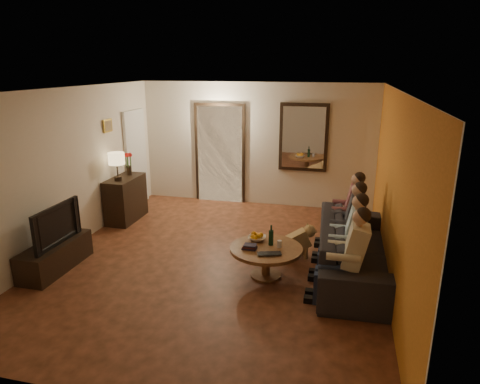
% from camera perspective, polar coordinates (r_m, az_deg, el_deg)
% --- Properties ---
extents(floor, '(5.00, 6.00, 0.01)m').
position_cam_1_polar(floor, '(6.77, -3.11, -9.09)').
color(floor, '#402211').
rests_on(floor, ground).
extents(ceiling, '(5.00, 6.00, 0.01)m').
position_cam_1_polar(ceiling, '(6.11, -3.49, 13.46)').
color(ceiling, white).
rests_on(ceiling, back_wall).
extents(back_wall, '(5.00, 0.02, 2.60)m').
position_cam_1_polar(back_wall, '(9.16, 2.17, 6.33)').
color(back_wall, beige).
rests_on(back_wall, floor).
extents(front_wall, '(5.00, 0.02, 2.60)m').
position_cam_1_polar(front_wall, '(3.73, -16.95, -10.14)').
color(front_wall, beige).
rests_on(front_wall, floor).
extents(left_wall, '(0.02, 6.00, 2.60)m').
position_cam_1_polar(left_wall, '(7.42, -22.12, 2.66)').
color(left_wall, beige).
rests_on(left_wall, floor).
extents(right_wall, '(0.02, 6.00, 2.60)m').
position_cam_1_polar(right_wall, '(6.10, 19.81, 0.08)').
color(right_wall, beige).
rests_on(right_wall, floor).
extents(orange_accent, '(0.01, 6.00, 2.60)m').
position_cam_1_polar(orange_accent, '(6.10, 19.72, 0.08)').
color(orange_accent, '#C77421').
rests_on(orange_accent, right_wall).
extents(kitchen_doorway, '(1.00, 0.06, 2.10)m').
position_cam_1_polar(kitchen_doorway, '(9.38, -2.68, 5.00)').
color(kitchen_doorway, '#FFE0A5').
rests_on(kitchen_doorway, floor).
extents(door_trim, '(1.12, 0.04, 2.22)m').
position_cam_1_polar(door_trim, '(9.37, -2.70, 4.99)').
color(door_trim, black).
rests_on(door_trim, floor).
extents(fridge_glimpse, '(0.45, 0.03, 1.70)m').
position_cam_1_polar(fridge_glimpse, '(9.35, -1.18, 4.04)').
color(fridge_glimpse, silver).
rests_on(fridge_glimpse, floor).
extents(mirror_frame, '(1.00, 0.05, 1.40)m').
position_cam_1_polar(mirror_frame, '(8.95, 8.47, 7.21)').
color(mirror_frame, black).
rests_on(mirror_frame, back_wall).
extents(mirror_glass, '(0.86, 0.02, 1.26)m').
position_cam_1_polar(mirror_glass, '(8.92, 8.45, 7.18)').
color(mirror_glass, white).
rests_on(mirror_glass, back_wall).
extents(white_door, '(0.06, 0.85, 2.04)m').
position_cam_1_polar(white_door, '(9.37, -13.68, 4.36)').
color(white_door, white).
rests_on(white_door, floor).
extents(framed_art, '(0.03, 0.28, 0.24)m').
position_cam_1_polar(framed_art, '(8.38, -17.24, 8.45)').
color(framed_art, '#B28C33').
rests_on(framed_art, left_wall).
extents(art_canvas, '(0.01, 0.22, 0.18)m').
position_cam_1_polar(art_canvas, '(8.37, -17.15, 8.45)').
color(art_canvas, brown).
rests_on(art_canvas, left_wall).
extents(dresser, '(0.45, 0.96, 0.85)m').
position_cam_1_polar(dresser, '(8.62, -15.00, -0.88)').
color(dresser, black).
rests_on(dresser, floor).
extents(table_lamp, '(0.30, 0.30, 0.54)m').
position_cam_1_polar(table_lamp, '(8.25, -16.07, 3.30)').
color(table_lamp, beige).
rests_on(table_lamp, dresser).
extents(flower_vase, '(0.14, 0.14, 0.44)m').
position_cam_1_polar(flower_vase, '(8.64, -14.63, 3.64)').
color(flower_vase, red).
rests_on(flower_vase, dresser).
extents(tv_stand, '(0.45, 1.25, 0.42)m').
position_cam_1_polar(tv_stand, '(6.98, -23.40, -7.83)').
color(tv_stand, black).
rests_on(tv_stand, floor).
extents(tv, '(1.02, 0.13, 0.59)m').
position_cam_1_polar(tv, '(6.80, -23.88, -3.96)').
color(tv, black).
rests_on(tv, tv_stand).
extents(sofa, '(2.64, 1.12, 0.76)m').
position_cam_1_polar(sofa, '(6.46, 15.09, -7.28)').
color(sofa, black).
rests_on(sofa, floor).
extents(person_a, '(0.60, 0.40, 1.20)m').
position_cam_1_polar(person_a, '(5.54, 14.36, -8.83)').
color(person_a, tan).
rests_on(person_a, sofa).
extents(person_b, '(0.60, 0.40, 1.20)m').
position_cam_1_polar(person_b, '(6.09, 14.35, -6.45)').
color(person_b, tan).
rests_on(person_b, sofa).
extents(person_c, '(0.60, 0.40, 1.20)m').
position_cam_1_polar(person_c, '(6.65, 14.34, -4.47)').
color(person_c, tan).
rests_on(person_c, sofa).
extents(person_d, '(0.60, 0.40, 1.20)m').
position_cam_1_polar(person_d, '(7.22, 14.33, -2.79)').
color(person_d, tan).
rests_on(person_d, sofa).
extents(dog, '(0.61, 0.44, 0.56)m').
position_cam_1_polar(dog, '(6.79, 7.40, -6.54)').
color(dog, '#A47C4C').
rests_on(dog, floor).
extents(coffee_table, '(1.19, 1.19, 0.45)m').
position_cam_1_polar(coffee_table, '(6.21, 3.48, -9.27)').
color(coffee_table, brown).
rests_on(coffee_table, floor).
extents(bowl, '(0.26, 0.26, 0.06)m').
position_cam_1_polar(bowl, '(6.33, 2.27, -6.18)').
color(bowl, white).
rests_on(bowl, coffee_table).
extents(oranges, '(0.20, 0.20, 0.08)m').
position_cam_1_polar(oranges, '(6.31, 2.27, -5.60)').
color(oranges, orange).
rests_on(oranges, bowl).
extents(wine_bottle, '(0.07, 0.07, 0.31)m').
position_cam_1_polar(wine_bottle, '(6.14, 4.17, -5.72)').
color(wine_bottle, black).
rests_on(wine_bottle, coffee_table).
extents(wine_glass, '(0.06, 0.06, 0.10)m').
position_cam_1_polar(wine_glass, '(6.12, 5.28, -6.90)').
color(wine_glass, silver).
rests_on(wine_glass, coffee_table).
extents(book_stack, '(0.20, 0.15, 0.07)m').
position_cam_1_polar(book_stack, '(6.05, 1.28, -7.26)').
color(book_stack, black).
rests_on(book_stack, coffee_table).
extents(laptop, '(0.38, 0.30, 0.03)m').
position_cam_1_polar(laptop, '(5.84, 4.00, -8.43)').
color(laptop, black).
rests_on(laptop, coffee_table).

